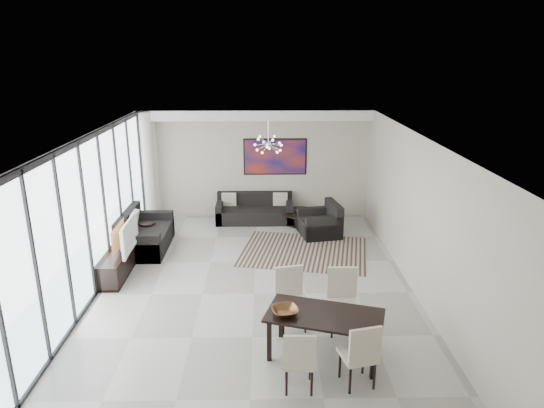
{
  "coord_description": "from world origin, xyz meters",
  "views": [
    {
      "loc": [
        0.19,
        -8.12,
        4.33
      ],
      "look_at": [
        0.36,
        1.6,
        1.25
      ],
      "focal_mm": 32.0,
      "sensor_mm": 36.0,
      "label": 1
    }
  ],
  "objects_px": {
    "television": "(124,236)",
    "dining_table": "(325,320)",
    "tv_console": "(118,263)",
    "coffee_table": "(300,217)",
    "sofa_main": "(255,212)"
  },
  "relations": [
    {
      "from": "coffee_table",
      "to": "dining_table",
      "type": "distance_m",
      "value": 5.73
    },
    {
      "from": "television",
      "to": "dining_table",
      "type": "distance_m",
      "value": 4.67
    },
    {
      "from": "television",
      "to": "dining_table",
      "type": "relative_size",
      "value": 0.6
    },
    {
      "from": "tv_console",
      "to": "dining_table",
      "type": "bearing_deg",
      "value": -36.37
    },
    {
      "from": "coffee_table",
      "to": "sofa_main",
      "type": "bearing_deg",
      "value": 165.92
    },
    {
      "from": "tv_console",
      "to": "television",
      "type": "bearing_deg",
      "value": 24.09
    },
    {
      "from": "tv_console",
      "to": "television",
      "type": "relative_size",
      "value": 1.44
    },
    {
      "from": "tv_console",
      "to": "dining_table",
      "type": "xyz_separation_m",
      "value": [
        3.82,
        -2.82,
        0.36
      ]
    },
    {
      "from": "tv_console",
      "to": "coffee_table",
      "type": "bearing_deg",
      "value": 36.57
    },
    {
      "from": "coffee_table",
      "to": "dining_table",
      "type": "xyz_separation_m",
      "value": [
        -0.08,
        -5.71,
        0.41
      ]
    },
    {
      "from": "coffee_table",
      "to": "tv_console",
      "type": "distance_m",
      "value": 4.86
    },
    {
      "from": "coffee_table",
      "to": "tv_console",
      "type": "bearing_deg",
      "value": -143.43
    },
    {
      "from": "tv_console",
      "to": "dining_table",
      "type": "distance_m",
      "value": 4.76
    },
    {
      "from": "television",
      "to": "dining_table",
      "type": "height_order",
      "value": "television"
    },
    {
      "from": "television",
      "to": "dining_table",
      "type": "bearing_deg",
      "value": -128.83
    }
  ]
}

